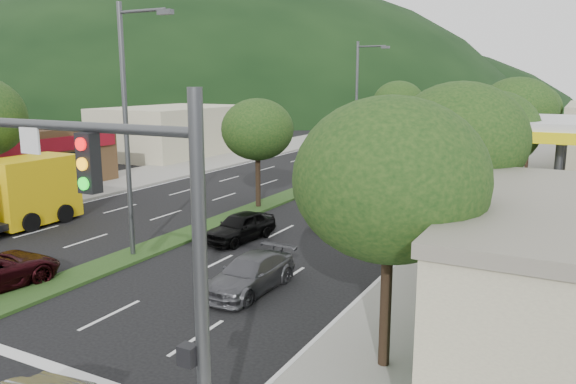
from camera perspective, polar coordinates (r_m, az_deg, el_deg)
The scene contains 22 objects.
sidewalk_right at distance 34.40m, azimuth 21.57°, elevation -1.28°, with size 5.00×90.00×0.15m, color gray.
sidewalk_left at distance 44.81m, azimuth -12.77°, elevation 2.00°, with size 6.00×90.00×0.15m, color gray.
median at distance 40.44m, azimuth 4.25°, elevation 1.25°, with size 1.60×56.00×0.12m, color #1F3513.
traffic_signal at distance 10.09m, azimuth -16.30°, elevation -3.25°, with size 6.12×0.40×7.00m.
bldg_left_far at distance 55.21m, azimuth -11.56°, elevation 6.09°, with size 9.00×14.00×4.60m, color beige.
hill_far at distance 152.62m, azimuth -11.23°, elevation 8.43°, with size 176.00×132.00×82.00m, color black.
tree_r_a at distance 13.30m, azimuth 10.34°, elevation 1.24°, with size 4.60×4.60×6.63m.
tree_r_b at distance 20.98m, azimuth 17.05°, elevation 5.16°, with size 4.80×4.80×6.94m.
tree_r_c at distance 28.87m, azimuth 20.09°, elevation 5.95°, with size 4.40×4.40×6.48m.
tree_r_d at distance 38.75m, azimuth 22.24°, elevation 7.64°, with size 5.00×5.00×7.17m.
tree_r_e at distance 48.71m, azimuth 23.46°, elevation 7.79°, with size 4.60×4.60×6.71m.
tree_med_near at distance 31.03m, azimuth -3.12°, elevation 6.35°, with size 4.00×4.00×6.02m.
tree_med_far at distance 54.90m, azimuth 11.13°, elevation 8.91°, with size 4.80×4.80×6.94m.
streetlight_near at distance 22.83m, azimuth -15.80°, elevation 7.07°, with size 2.60×0.25×10.00m.
streetlight_mid at distance 44.40m, azimuth 7.23°, elevation 9.26°, with size 2.60×0.25×10.00m.
car_queue_a at distance 25.29m, azimuth -4.88°, elevation -3.52°, with size 1.53×3.80×1.29m, color black.
car_queue_b at distance 19.42m, azimuth -3.86°, elevation -8.29°, with size 1.68×4.13×1.20m, color #4D4D52.
car_queue_c at distance 33.68m, azimuth 5.27°, elevation 0.12°, with size 1.26×3.63×1.19m, color #530D14.
car_queue_d at distance 28.19m, azimuth 6.24°, elevation -2.06°, with size 2.05×4.45×1.24m, color black.
car_queue_e at distance 45.24m, azimuth 10.63°, elevation 2.93°, with size 1.57×3.90×1.33m, color #56565C.
box_truck at distance 30.23m, azimuth -25.85°, elevation -0.35°, with size 2.83×6.87×3.35m.
motorhome at distance 35.44m, azimuth 16.36°, elevation 2.71°, with size 4.24×10.46×3.91m.
Camera 1 is at (15.91, -8.50, 7.10)m, focal length 35.00 mm.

